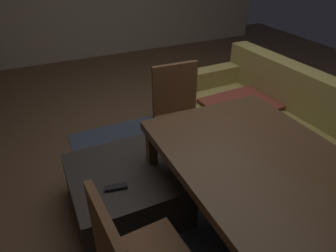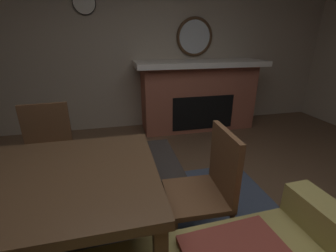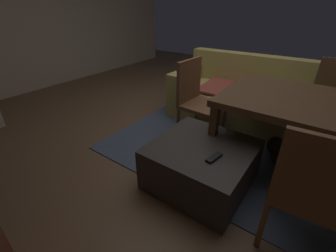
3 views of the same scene
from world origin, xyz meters
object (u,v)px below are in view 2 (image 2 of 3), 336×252
at_px(tv_remote, 119,155).
at_px(dining_table, 6,192).
at_px(small_dog, 52,232).
at_px(dining_chair_west, 209,184).
at_px(wall_clock, 84,2).
at_px(ottoman_coffee_table, 136,177).
at_px(dining_chair_south, 48,147).
at_px(fireplace, 198,95).
at_px(round_wall_mirror, 195,37).

height_order(tv_remote, dining_table, dining_table).
bearing_deg(small_dog, dining_chair_west, 172.54).
bearing_deg(wall_clock, ottoman_coffee_table, 103.56).
xyz_separation_m(tv_remote, dining_chair_south, (0.66, -0.10, 0.12)).
height_order(ottoman_coffee_table, small_dog, ottoman_coffee_table).
bearing_deg(ottoman_coffee_table, fireplace, -126.80).
relative_size(ottoman_coffee_table, tv_remote, 5.15).
relative_size(tv_remote, dining_chair_south, 0.17).
bearing_deg(fireplace, dining_chair_west, 71.85).
bearing_deg(fireplace, dining_table, 48.88).
bearing_deg(dining_table, tv_remote, -129.09).
relative_size(dining_table, wall_clock, 5.33).
relative_size(dining_chair_west, small_dog, 1.59).
height_order(ottoman_coffee_table, dining_table, dining_table).
height_order(dining_table, dining_chair_west, dining_chair_west).
bearing_deg(ottoman_coffee_table, dining_table, 40.44).
xyz_separation_m(fireplace, tv_remote, (1.41, 1.56, -0.18)).
distance_m(fireplace, small_dog, 2.97).
distance_m(round_wall_mirror, tv_remote, 2.57).
xyz_separation_m(dining_chair_south, wall_clock, (-0.35, -1.74, 1.47)).
bearing_deg(round_wall_mirror, dining_table, 52.08).
distance_m(tv_remote, dining_table, 1.08).
relative_size(dining_chair_west, wall_clock, 2.76).
height_order(fireplace, dining_chair_west, fireplace).
height_order(tv_remote, dining_chair_south, dining_chair_south).
relative_size(round_wall_mirror, ottoman_coffee_table, 0.77).
xyz_separation_m(fireplace, wall_clock, (1.72, -0.29, 1.40)).
relative_size(dining_chair_south, dining_chair_west, 1.00).
height_order(dining_chair_south, wall_clock, wall_clock).
bearing_deg(tv_remote, round_wall_mirror, -116.73).
bearing_deg(small_dog, ottoman_coffee_table, -141.00).
distance_m(fireplace, tv_remote, 2.11).
distance_m(tv_remote, small_dog, 0.87).
bearing_deg(dining_chair_west, small_dog, -7.46).
height_order(dining_table, wall_clock, wall_clock).
distance_m(round_wall_mirror, dining_table, 3.47).
distance_m(ottoman_coffee_table, dining_chair_west, 0.90).
xyz_separation_m(round_wall_mirror, dining_table, (2.07, 2.65, -0.85)).
bearing_deg(small_dog, round_wall_mirror, -127.58).
distance_m(dining_chair_south, dining_chair_west, 1.59).
bearing_deg(wall_clock, round_wall_mirror, 180.00).
bearing_deg(dining_chair_south, small_dog, 100.66).
xyz_separation_m(dining_chair_west, small_dog, (1.15, -0.15, -0.35)).
height_order(tv_remote, dining_chair_west, dining_chair_west).
distance_m(tv_remote, dining_chair_west, 1.04).
distance_m(tv_remote, wall_clock, 2.45).
xyz_separation_m(fireplace, dining_chair_west, (0.78, 2.37, -0.06)).
bearing_deg(fireplace, dining_chair_south, 35.02).
relative_size(tv_remote, dining_table, 0.09).
xyz_separation_m(tv_remote, wall_clock, (0.31, -1.84, 1.58)).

